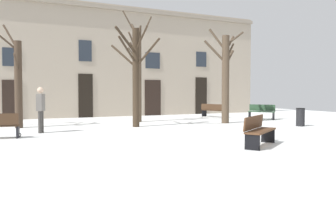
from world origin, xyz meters
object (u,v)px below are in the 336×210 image
(tree_left_of_center, at_px, (135,72))
(bench_near_center_tree, at_px, (213,110))
(tree_foreground, at_px, (18,82))
(person_by_shop_door, at_px, (41,107))
(tree_center, at_px, (138,70))
(tree_right_of_center, at_px, (225,74))
(bench_back_to_back_left, at_px, (259,130))
(litter_bin, at_px, (300,117))
(bench_back_to_back_right, at_px, (262,112))

(tree_left_of_center, bearing_deg, bench_near_center_tree, 28.81)
(tree_foreground, xyz_separation_m, person_by_shop_door, (0.79, -2.43, -1.07))
(tree_center, height_order, bench_near_center_tree, tree_center)
(tree_right_of_center, relative_size, bench_back_to_back_left, 2.80)
(litter_bin, relative_size, bench_back_to_back_right, 0.59)
(tree_left_of_center, height_order, bench_back_to_back_left, tree_left_of_center)
(bench_back_to_back_right, bearing_deg, bench_near_center_tree, 172.58)
(tree_right_of_center, relative_size, bench_back_to_back_right, 3.37)
(tree_foreground, xyz_separation_m, bench_back_to_back_left, (6.55, -8.58, -1.63))
(litter_bin, bearing_deg, person_by_shop_door, 168.42)
(tree_center, xyz_separation_m, person_by_shop_door, (-5.17, -2.99, -1.79))
(tree_right_of_center, xyz_separation_m, tree_center, (-3.92, 2.50, 0.25))
(tree_left_of_center, bearing_deg, tree_center, 67.16)
(tree_center, xyz_separation_m, bench_back_to_back_left, (0.58, -9.14, -2.35))
(tree_left_of_center, distance_m, tree_center, 2.60)
(litter_bin, xyz_separation_m, person_by_shop_door, (-11.43, 2.34, 0.59))
(bench_back_to_back_right, xyz_separation_m, bench_near_center_tree, (-1.61, 2.75, -0.01))
(tree_center, bearing_deg, bench_near_center_tree, 12.46)
(tree_center, height_order, litter_bin, tree_center)
(tree_foreground, bearing_deg, tree_center, 5.37)
(litter_bin, bearing_deg, bench_near_center_tree, 96.08)
(tree_left_of_center, xyz_separation_m, bench_back_to_back_right, (8.17, 0.86, -2.10))
(tree_center, relative_size, tree_foreground, 1.25)
(tree_right_of_center, height_order, bench_back_to_back_left, tree_right_of_center)
(tree_center, relative_size, bench_back_to_back_left, 3.37)
(tree_right_of_center, height_order, litter_bin, tree_right_of_center)
(litter_bin, relative_size, bench_near_center_tree, 0.45)
(tree_center, xyz_separation_m, bench_back_to_back_right, (7.17, -1.52, -2.35))
(tree_right_of_center, distance_m, person_by_shop_door, 9.24)
(bench_near_center_tree, bearing_deg, litter_bin, 170.22)
(litter_bin, relative_size, person_by_shop_door, 0.47)
(tree_foreground, distance_m, bench_near_center_tree, 11.78)
(tree_left_of_center, distance_m, tree_foreground, 5.31)
(bench_near_center_tree, relative_size, person_by_shop_door, 1.06)
(person_by_shop_door, bearing_deg, litter_bin, 103.98)
(tree_foreground, distance_m, bench_back_to_back_left, 10.91)
(tree_right_of_center, bearing_deg, bench_back_to_back_left, -116.68)
(tree_right_of_center, xyz_separation_m, litter_bin, (2.34, -2.83, -2.13))
(tree_left_of_center, distance_m, litter_bin, 8.12)
(litter_bin, bearing_deg, tree_foreground, 158.66)
(tree_right_of_center, height_order, tree_left_of_center, tree_right_of_center)
(tree_foreground, relative_size, bench_near_center_tree, 2.45)
(bench_back_to_back_right, bearing_deg, litter_bin, -51.08)
(tree_center, xyz_separation_m, bench_near_center_tree, (5.56, 1.23, -2.36))
(tree_center, distance_m, bench_back_to_back_right, 7.69)
(tree_right_of_center, height_order, tree_foreground, tree_right_of_center)
(bench_back_to_back_left, distance_m, person_by_shop_door, 8.44)
(tree_left_of_center, height_order, bench_near_center_tree, tree_left_of_center)
(tree_right_of_center, bearing_deg, bench_back_to_back_right, 16.82)
(tree_left_of_center, relative_size, bench_near_center_tree, 2.52)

